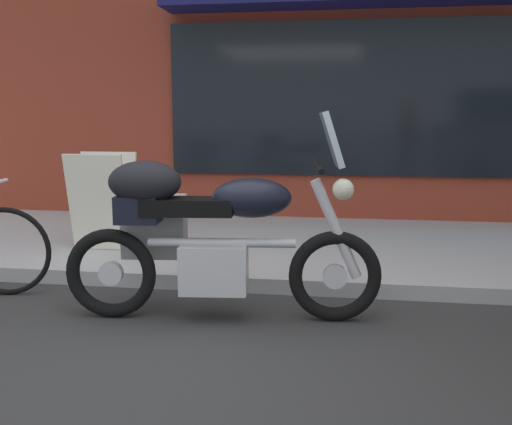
{
  "coord_description": "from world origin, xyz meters",
  "views": [
    {
      "loc": [
        0.96,
        -2.9,
        1.35
      ],
      "look_at": [
        0.38,
        0.92,
        0.7
      ],
      "focal_mm": 40.19,
      "sensor_mm": 36.0,
      "label": 1
    }
  ],
  "objects": [
    {
      "name": "touring_motorcycle",
      "position": [
        0.05,
        0.74,
        0.6
      ],
      "size": [
        2.11,
        0.62,
        1.38
      ],
      "color": "black",
      "rests_on": "ground_plane"
    },
    {
      "name": "sandwich_board_sign",
      "position": [
        -1.24,
        2.09,
        0.57
      ],
      "size": [
        0.55,
        0.41,
        0.9
      ],
      "color": "silver",
      "rests_on": "sidewalk_curb"
    },
    {
      "name": "ground_plane",
      "position": [
        0.0,
        0.0,
        0.0
      ],
      "size": [
        80.0,
        80.0,
        0.0
      ],
      "primitive_type": "plane",
      "color": "#323232"
    }
  ]
}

